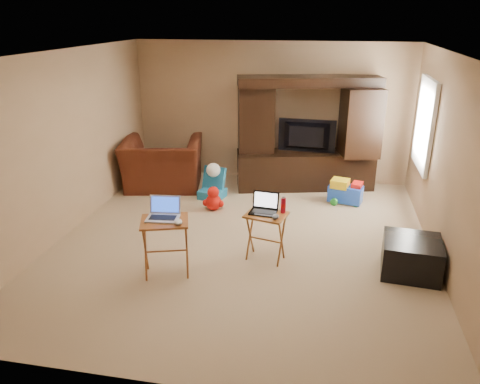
% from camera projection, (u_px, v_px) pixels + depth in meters
% --- Properties ---
extents(floor, '(5.50, 5.50, 0.00)m').
position_uv_depth(floor, '(243.00, 241.00, 6.46)').
color(floor, '#CAAF8C').
rests_on(floor, ground).
extents(ceiling, '(5.50, 5.50, 0.00)m').
position_uv_depth(ceiling, '(243.00, 53.00, 5.56)').
color(ceiling, silver).
rests_on(ceiling, ground).
extents(wall_back, '(5.00, 0.00, 5.00)m').
position_uv_depth(wall_back, '(271.00, 112.00, 8.53)').
color(wall_back, tan).
rests_on(wall_back, ground).
extents(wall_front, '(5.00, 0.00, 5.00)m').
position_uv_depth(wall_front, '(175.00, 256.00, 3.49)').
color(wall_front, tan).
rests_on(wall_front, ground).
extents(wall_left, '(0.00, 5.50, 5.50)m').
position_uv_depth(wall_left, '(65.00, 144.00, 6.45)').
color(wall_left, tan).
rests_on(wall_left, ground).
extents(wall_right, '(0.00, 5.50, 5.50)m').
position_uv_depth(wall_right, '(449.00, 165.00, 5.57)').
color(wall_right, tan).
rests_on(wall_right, ground).
extents(window_pane, '(0.00, 1.20, 1.20)m').
position_uv_depth(window_pane, '(426.00, 124.00, 6.94)').
color(window_pane, white).
rests_on(window_pane, ground).
extents(window_frame, '(0.06, 1.14, 1.34)m').
position_uv_depth(window_frame, '(425.00, 124.00, 6.94)').
color(window_frame, white).
rests_on(window_frame, ground).
extents(entertainment_center, '(2.47, 1.14, 1.96)m').
position_uv_depth(entertainment_center, '(307.00, 134.00, 8.12)').
color(entertainment_center, black).
rests_on(entertainment_center, floor).
extents(television, '(1.00, 0.18, 0.57)m').
position_uv_depth(television, '(306.00, 137.00, 8.09)').
color(television, black).
rests_on(television, entertainment_center).
extents(recliner, '(1.56, 1.42, 0.88)m').
position_uv_depth(recliner, '(163.00, 164.00, 8.29)').
color(recliner, '#4B1E10').
rests_on(recliner, floor).
extents(child_rocker, '(0.48, 0.52, 0.52)m').
position_uv_depth(child_rocker, '(212.00, 184.00, 7.87)').
color(child_rocker, '#1A658F').
rests_on(child_rocker, floor).
extents(plush_toy, '(0.36, 0.30, 0.40)m').
position_uv_depth(plush_toy, '(213.00, 198.00, 7.41)').
color(plush_toy, red).
rests_on(plush_toy, floor).
extents(push_toy, '(0.63, 0.52, 0.41)m').
position_uv_depth(push_toy, '(346.00, 191.00, 7.69)').
color(push_toy, blue).
rests_on(push_toy, floor).
extents(ottoman, '(0.73, 0.73, 0.43)m').
position_uv_depth(ottoman, '(411.00, 257.00, 5.60)').
color(ottoman, black).
rests_on(ottoman, floor).
extents(tray_table_left, '(0.65, 0.58, 0.71)m').
position_uv_depth(tray_table_left, '(166.00, 248.00, 5.52)').
color(tray_table_left, '#954824').
rests_on(tray_table_left, floor).
extents(tray_table_right, '(0.56, 0.49, 0.63)m').
position_uv_depth(tray_table_right, '(266.00, 237.00, 5.87)').
color(tray_table_right, '#AD6F29').
rests_on(tray_table_right, floor).
extents(laptop_left, '(0.40, 0.34, 0.24)m').
position_uv_depth(laptop_left, '(162.00, 210.00, 5.38)').
color(laptop_left, '#B2B2B7').
rests_on(laptop_left, tray_table_left).
extents(laptop_right, '(0.35, 0.30, 0.24)m').
position_uv_depth(laptop_right, '(263.00, 204.00, 5.74)').
color(laptop_right, black).
rests_on(laptop_right, tray_table_right).
extents(mouse_left, '(0.14, 0.17, 0.06)m').
position_uv_depth(mouse_left, '(178.00, 222.00, 5.29)').
color(mouse_left, silver).
rests_on(mouse_left, tray_table_left).
extents(mouse_right, '(0.09, 0.13, 0.05)m').
position_uv_depth(mouse_right, '(276.00, 217.00, 5.62)').
color(mouse_right, '#414247').
rests_on(mouse_right, tray_table_right).
extents(water_bottle, '(0.06, 0.06, 0.19)m').
position_uv_depth(water_bottle, '(283.00, 205.00, 5.76)').
color(water_bottle, '#B40B1C').
rests_on(water_bottle, tray_table_right).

